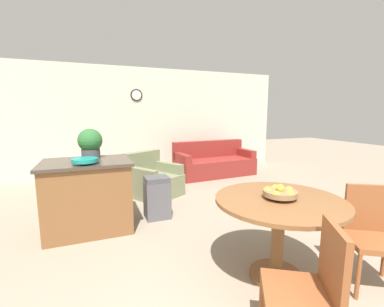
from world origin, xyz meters
TOP-DOWN VIEW (x-y plane):
  - wall_back at (-0.00, 6.08)m, footprint 8.00×0.09m
  - dining_table at (0.44, 1.18)m, footprint 1.18×1.18m
  - dining_chair_near_left at (0.08, 0.44)m, footprint 0.58×0.58m
  - dining_chair_near_right at (1.18, 0.81)m, footprint 0.58×0.58m
  - fruit_bowl at (0.44, 1.18)m, footprint 0.30×0.30m
  - kitchen_island at (-1.21, 2.94)m, footprint 1.11×0.84m
  - teal_bowl at (-1.22, 2.72)m, footprint 0.31×0.31m
  - potted_plant at (-1.15, 3.15)m, footprint 0.32×0.32m
  - trash_bin at (-0.27, 2.99)m, footprint 0.36×0.32m
  - couch at (1.72, 5.12)m, footprint 2.03×1.01m
  - armchair at (-0.10, 4.07)m, footprint 1.14×1.16m

SIDE VIEW (x-z plane):
  - armchair at x=-0.10m, z-range -0.13..0.69m
  - couch at x=1.72m, z-range -0.13..0.71m
  - trash_bin at x=-0.27m, z-range 0.00..0.62m
  - kitchen_island at x=-1.21m, z-range 0.00..0.94m
  - dining_chair_near_left at x=0.08m, z-range 0.05..0.95m
  - dining_chair_near_right at x=1.18m, z-range 0.05..0.95m
  - dining_table at x=0.44m, z-range 0.21..0.99m
  - fruit_bowl at x=0.44m, z-range 0.77..0.91m
  - teal_bowl at x=-1.22m, z-range 0.95..1.02m
  - potted_plant at x=-1.15m, z-range 0.95..1.35m
  - wall_back at x=0.00m, z-range 0.00..2.70m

